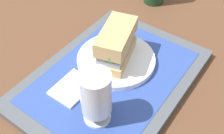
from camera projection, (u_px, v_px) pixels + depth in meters
The scene contains 7 objects.
ground_plane at pixel (112, 82), 0.66m from camera, with size 3.00×3.00×0.00m, color brown.
tray at pixel (112, 79), 0.65m from camera, with size 0.44×0.32×0.02m, color #4C5156.
placemat at pixel (112, 76), 0.64m from camera, with size 0.38×0.27×0.00m, color #2D4793.
plate at pixel (116, 59), 0.67m from camera, with size 0.19×0.19×0.01m, color white.
sandwich at pixel (116, 45), 0.63m from camera, with size 0.14×0.10×0.08m.
beer_glass at pixel (96, 97), 0.51m from camera, with size 0.06×0.06×0.12m.
napkin_folded at pixel (72, 88), 0.61m from camera, with size 0.09×0.07×0.01m, color white.
Camera 1 is at (0.35, 0.25, 0.50)m, focal length 44.25 mm.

